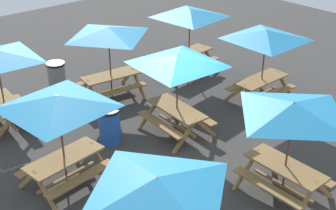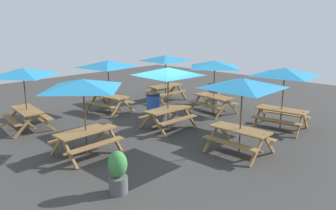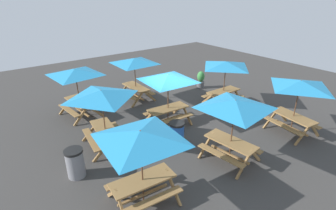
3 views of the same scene
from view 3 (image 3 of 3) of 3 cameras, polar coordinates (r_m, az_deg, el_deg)
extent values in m
plane|color=#3D3A38|center=(11.72, 1.97, -4.27)|extent=(28.06, 28.06, 0.00)
cube|color=olive|center=(7.52, -5.54, -15.96)|extent=(0.84, 1.85, 0.05)
cube|color=olive|center=(7.34, -3.37, -20.08)|extent=(0.40, 1.82, 0.04)
cube|color=olive|center=(8.09, -7.30, -15.35)|extent=(0.40, 1.82, 0.04)
cube|color=olive|center=(7.80, -12.09, -18.27)|extent=(0.80, 0.12, 0.81)
cube|color=olive|center=(7.81, 1.21, -17.60)|extent=(0.80, 0.12, 0.81)
cube|color=olive|center=(8.28, -1.66, -14.75)|extent=(0.80, 0.12, 0.81)
cube|color=olive|center=(7.86, -5.38, -18.86)|extent=(0.20, 1.56, 0.06)
cylinder|color=brown|center=(7.26, -5.67, -13.48)|extent=(0.04, 0.04, 2.30)
pyramid|color=#268CC6|center=(6.69, -6.03, -6.61)|extent=(2.82, 2.82, 0.28)
cube|color=olive|center=(11.95, 25.64, -2.25)|extent=(1.88, 0.93, 0.05)
cube|color=olive|center=(11.66, 23.77, -4.15)|extent=(1.82, 0.50, 0.04)
cube|color=olive|center=(12.49, 26.90, -2.86)|extent=(1.82, 0.50, 0.04)
cube|color=olive|center=(12.24, 21.44, -2.82)|extent=(0.17, 0.80, 0.81)
cube|color=olive|center=(12.77, 23.57, -2.05)|extent=(0.17, 0.80, 0.81)
cube|color=olive|center=(11.46, 27.29, -5.80)|extent=(0.17, 0.80, 0.81)
cube|color=olive|center=(12.03, 29.29, -4.82)|extent=(0.17, 0.80, 0.81)
cube|color=olive|center=(12.17, 25.20, -4.45)|extent=(1.56, 0.28, 0.06)
cylinder|color=brown|center=(11.79, 25.99, -0.46)|extent=(0.04, 0.04, 2.30)
pyramid|color=#268CC6|center=(11.45, 26.89, 4.14)|extent=(2.25, 2.25, 0.28)
cube|color=olive|center=(11.49, 0.00, -0.73)|extent=(0.81, 1.84, 0.05)
cube|color=olive|center=(11.20, 1.54, -3.06)|extent=(0.37, 1.81, 0.04)
cube|color=olive|center=(12.03, -1.43, -1.06)|extent=(0.37, 1.81, 0.04)
cube|color=olive|center=(11.01, -2.37, -4.08)|extent=(0.80, 0.11, 0.81)
cube|color=olive|center=(11.57, -4.23, -2.64)|extent=(0.80, 0.11, 0.81)
cube|color=olive|center=(11.79, 4.15, -2.11)|extent=(0.80, 0.11, 0.81)
cube|color=olive|center=(12.32, 2.11, -0.86)|extent=(0.80, 0.11, 0.81)
cube|color=olive|center=(11.72, 0.00, -3.04)|extent=(0.17, 1.56, 0.06)
cylinder|color=brown|center=(11.32, 0.00, 1.16)|extent=(0.04, 0.04, 2.30)
pyramid|color=#268CC6|center=(10.97, 0.00, 6.02)|extent=(2.82, 2.82, 0.28)
cube|color=olive|center=(14.14, -7.04, 3.97)|extent=(1.80, 0.70, 0.05)
cube|color=olive|center=(14.00, -8.92, 2.37)|extent=(1.80, 0.26, 0.04)
cube|color=olive|center=(14.50, -5.10, 3.35)|extent=(1.80, 0.26, 0.04)
cube|color=olive|center=(14.76, -9.72, 3.13)|extent=(0.06, 0.80, 0.81)
cube|color=olive|center=(15.07, -7.27, 3.75)|extent=(0.06, 0.80, 0.81)
cube|color=olive|center=(13.48, -6.62, 1.26)|extent=(0.06, 0.80, 0.81)
cube|color=olive|center=(13.82, -4.02, 1.97)|extent=(0.06, 0.80, 0.81)
cube|color=olive|center=(14.33, -6.93, 2.01)|extent=(1.56, 0.07, 0.06)
cylinder|color=brown|center=(14.01, -7.12, 5.54)|extent=(0.04, 0.04, 2.30)
pyramid|color=#268CC6|center=(13.72, -7.34, 9.54)|extent=(2.83, 2.83, 0.28)
cube|color=olive|center=(12.90, -18.72, 0.80)|extent=(1.87, 0.90, 0.05)
cube|color=olive|center=(12.82, -20.74, -1.06)|extent=(1.82, 0.46, 0.04)
cube|color=olive|center=(13.22, -16.43, 0.30)|extent=(1.82, 0.46, 0.04)
cube|color=olive|center=(13.59, -21.32, -0.12)|extent=(0.15, 0.80, 0.81)
cube|color=olive|center=(13.84, -18.58, 0.73)|extent=(0.15, 0.80, 0.81)
cube|color=olive|center=(12.26, -18.42, -2.30)|extent=(0.15, 0.80, 0.81)
cube|color=olive|center=(12.53, -15.45, -1.31)|extent=(0.15, 0.80, 0.81)
cube|color=olive|center=(13.10, -18.42, -1.29)|extent=(1.56, 0.25, 0.06)
cylinder|color=brown|center=(12.75, -18.96, 2.49)|extent=(0.04, 0.04, 2.30)
pyramid|color=#268CC6|center=(12.44, -19.58, 6.82)|extent=(2.81, 2.81, 0.28)
cube|color=olive|center=(9.34, 13.52, -7.75)|extent=(1.87, 0.92, 0.05)
cube|color=olive|center=(9.10, 11.39, -10.63)|extent=(1.82, 0.48, 0.04)
cube|color=olive|center=(9.90, 15.14, -7.95)|extent=(1.82, 0.48, 0.04)
cube|color=olive|center=(9.64, 8.21, -8.77)|extent=(0.16, 0.80, 0.81)
cube|color=olive|center=(10.15, 10.80, -7.15)|extent=(0.16, 0.80, 0.81)
cube|color=olive|center=(8.96, 16.19, -12.44)|extent=(0.16, 0.80, 0.81)
cube|color=olive|center=(9.51, 18.50, -10.45)|extent=(0.16, 0.80, 0.81)
cube|color=olive|center=(9.62, 13.22, -10.39)|extent=(1.56, 0.26, 0.06)
cylinder|color=brown|center=(9.13, 13.77, -5.56)|extent=(0.04, 0.04, 2.30)
pyramid|color=#268CC6|center=(8.69, 14.41, 0.25)|extent=(2.81, 2.81, 0.28)
cube|color=olive|center=(13.73, 11.99, 2.98)|extent=(0.72, 1.81, 0.05)
cube|color=olive|center=(13.50, 13.59, 1.13)|extent=(0.28, 1.80, 0.04)
cube|color=olive|center=(14.17, 10.27, 2.55)|extent=(0.28, 1.80, 0.04)
cube|color=olive|center=(13.10, 10.71, 0.30)|extent=(0.80, 0.07, 0.81)
cube|color=olive|center=(13.56, 8.50, 1.30)|extent=(0.80, 0.07, 0.81)
cube|color=olive|center=(14.21, 15.08, 1.79)|extent=(0.80, 0.07, 0.81)
cube|color=olive|center=(14.63, 12.90, 2.68)|extent=(0.80, 0.07, 0.81)
cube|color=olive|center=(13.92, 11.81, 0.98)|extent=(0.09, 1.56, 0.06)
cylinder|color=brown|center=(13.59, 12.14, 4.59)|extent=(0.04, 0.04, 2.30)
pyramid|color=#268CC6|center=(13.29, 12.52, 8.70)|extent=(2.02, 2.02, 0.28)
cube|color=olive|center=(10.12, -13.53, -5.10)|extent=(1.87, 0.92, 0.05)
cube|color=olive|center=(10.16, -16.34, -7.21)|extent=(1.82, 0.48, 0.04)
cube|color=olive|center=(10.40, -10.48, -5.81)|extent=(1.82, 0.48, 0.04)
cube|color=olive|center=(10.90, -16.39, -5.44)|extent=(0.16, 0.80, 0.81)
cube|color=olive|center=(11.04, -12.74, -4.60)|extent=(0.16, 0.80, 0.81)
cube|color=olive|center=(9.58, -14.02, -9.53)|extent=(0.16, 0.80, 0.81)
cube|color=olive|center=(9.75, -9.89, -8.49)|extent=(0.16, 0.80, 0.81)
cube|color=olive|center=(10.38, -13.25, -7.60)|extent=(1.56, 0.26, 0.06)
cylinder|color=brown|center=(9.93, -13.76, -3.03)|extent=(0.04, 0.04, 2.30)
pyramid|color=#268CC6|center=(9.53, -14.35, 2.39)|extent=(2.23, 2.23, 0.28)
cylinder|color=gray|center=(9.02, -19.50, -12.04)|extent=(0.56, 0.56, 0.90)
cylinder|color=black|center=(8.75, -19.94, -9.44)|extent=(0.59, 0.59, 0.08)
cylinder|color=blue|center=(10.03, 1.91, -6.56)|extent=(0.56, 0.56, 0.90)
cylinder|color=black|center=(9.79, 1.95, -4.09)|extent=(0.59, 0.59, 0.08)
cylinder|color=#59595B|center=(16.08, 7.08, 4.43)|extent=(0.44, 0.44, 0.40)
ellipsoid|color=#3D8C42|center=(15.92, 7.17, 6.18)|extent=(0.45, 0.45, 0.63)
camera|label=1|loc=(14.50, 53.61, 19.12)|focal=50.00mm
camera|label=2|loc=(22.21, 5.57, 19.51)|focal=35.00mm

